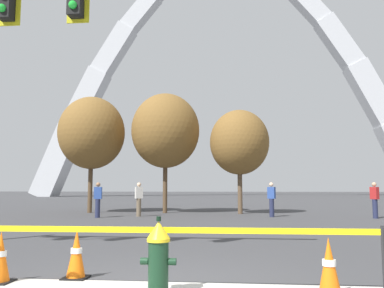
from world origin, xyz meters
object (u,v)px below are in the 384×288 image
Objects in this scene: fire_hydrant at (158,258)px; traffic_cone_curb_edge at (76,254)px; pedestrian_near_trees at (139,199)px; traffic_cone_mid_sidewalk at (0,258)px; pedestrian_walking_right at (272,199)px; pedestrian_walking_left at (98,199)px; traffic_cone_by_hydrant at (329,267)px; pedestrian_standing_center at (375,200)px; monument_arch at (224,83)px.

fire_hydrant reaches higher than traffic_cone_curb_edge.
traffic_cone_curb_edge is 13.05m from pedestrian_near_trees.
traffic_cone_mid_sidewalk is 1.00× the size of traffic_cone_curb_edge.
traffic_cone_mid_sidewalk is at bearing 169.96° from fire_hydrant.
pedestrian_walking_left is at bearing -171.25° from pedestrian_walking_right.
pedestrian_walking_left reaches higher than traffic_cone_curb_edge.
pedestrian_walking_left is 1.00× the size of pedestrian_walking_right.
pedestrian_walking_right is 6.22m from pedestrian_near_trees.
fire_hydrant is 14.24m from pedestrian_walking_right.
traffic_cone_by_hydrant is 13.82m from pedestrian_walking_right.
traffic_cone_curb_edge is at bearing -124.15° from pedestrian_standing_center.
fire_hydrant is 1.36× the size of traffic_cone_curb_edge.
pedestrian_near_trees is at bearing 99.02° from traffic_cone_curb_edge.
traffic_cone_mid_sidewalk is at bearing -110.82° from pedestrian_walking_right.
pedestrian_walking_right is (2.90, -38.90, -15.68)m from monument_arch.
fire_hydrant is at bearing -175.72° from traffic_cone_by_hydrant.
traffic_cone_mid_sidewalk is 0.46× the size of pedestrian_near_trees.
pedestrian_near_trees is (-10.67, 0.16, 0.00)m from pedestrian_standing_center.
traffic_cone_mid_sidewalk is 54.92m from monument_arch.
fire_hydrant is at bearing -68.11° from pedestrian_walking_left.
traffic_cone_mid_sidewalk is at bearing -77.48° from pedestrian_walking_left.
monument_arch reaches higher than traffic_cone_by_hydrant.
monument_arch is 43.00m from pedestrian_standing_center.
pedestrian_walking_right is (2.76, 13.96, 0.35)m from fire_hydrant.
pedestrian_standing_center is (8.62, 12.72, 0.46)m from traffic_cone_curb_edge.
traffic_cone_by_hydrant is 14.63m from pedestrian_near_trees.
fire_hydrant is at bearing -10.04° from traffic_cone_mid_sidewalk.
fire_hydrant is 14.10m from pedestrian_near_trees.
pedestrian_standing_center is (7.22, 13.51, 0.35)m from fire_hydrant.
pedestrian_walking_left is at bearing 111.89° from fire_hydrant.
monument_arch reaches higher than pedestrian_walking_right.
traffic_cone_curb_edge is 0.46× the size of pedestrian_near_trees.
fire_hydrant is at bearing -29.63° from traffic_cone_curb_edge.
pedestrian_standing_center reaches higher than traffic_cone_mid_sidewalk.
traffic_cone_mid_sidewalk is (-2.39, 0.42, -0.11)m from fire_hydrant.
pedestrian_standing_center is at bearing -5.78° from pedestrian_walking_right.
traffic_cone_mid_sidewalk is 13.30m from pedestrian_near_trees.
traffic_cone_by_hydrant is 4.56m from traffic_cone_mid_sidewalk.
traffic_cone_curb_edge is 0.46× the size of pedestrian_standing_center.
traffic_cone_by_hydrant is at bearing -87.51° from monument_arch.
pedestrian_near_trees is at bearing -94.83° from monument_arch.
monument_arch reaches higher than traffic_cone_curb_edge.
pedestrian_walking_right is at bearing 69.18° from traffic_cone_mid_sidewalk.
traffic_cone_mid_sidewalk is at bearing -159.22° from traffic_cone_curb_edge.
pedestrian_walking_right is at bearing 8.75° from pedestrian_walking_left.
pedestrian_walking_left is 1.00× the size of pedestrian_standing_center.
monument_arch is at bearing 87.54° from traffic_cone_mid_sidewalk.
pedestrian_walking_right is at bearing 78.80° from fire_hydrant.
fire_hydrant is at bearing -118.13° from pedestrian_standing_center.
traffic_cone_by_hydrant is at bearing -92.50° from pedestrian_walking_right.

